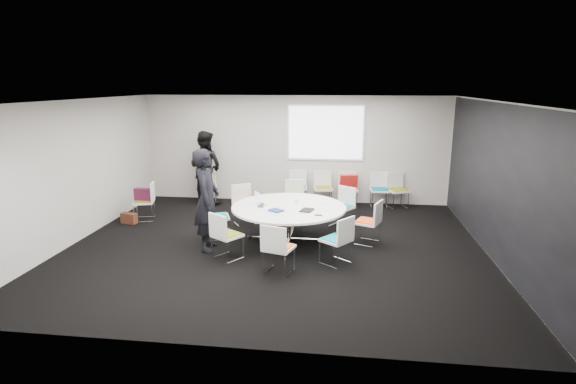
# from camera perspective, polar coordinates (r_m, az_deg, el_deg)

# --- Properties ---
(room_shell) EXTENTS (8.08, 7.08, 2.88)m
(room_shell) POSITION_cam_1_polar(r_m,az_deg,el_deg) (8.46, -1.04, 2.01)
(room_shell) COLOR black
(room_shell) RESTS_ON ground
(conference_table) EXTENTS (2.27, 2.27, 0.73)m
(conference_table) POSITION_cam_1_polar(r_m,az_deg,el_deg) (8.95, 0.10, -2.98)
(conference_table) COLOR silver
(conference_table) RESTS_ON ground
(projection_screen) EXTENTS (1.90, 0.03, 1.35)m
(projection_screen) POSITION_cam_1_polar(r_m,az_deg,el_deg) (11.74, 4.80, 7.49)
(projection_screen) COLOR white
(projection_screen) RESTS_ON room_shell
(chair_ring_a) EXTENTS (0.59, 0.59, 0.88)m
(chair_ring_a) POSITION_cam_1_polar(r_m,az_deg,el_deg) (9.05, 10.09, -4.80)
(chair_ring_a) COLOR silver
(chair_ring_a) RESTS_ON ground
(chair_ring_b) EXTENTS (0.63, 0.63, 0.88)m
(chair_ring_b) POSITION_cam_1_polar(r_m,az_deg,el_deg) (10.00, 6.81, -2.87)
(chair_ring_b) COLOR silver
(chair_ring_b) RESTS_ON ground
(chair_ring_c) EXTENTS (0.51, 0.50, 0.88)m
(chair_ring_c) POSITION_cam_1_polar(r_m,az_deg,el_deg) (10.63, 0.86, -1.78)
(chair_ring_c) COLOR silver
(chair_ring_c) RESTS_ON ground
(chair_ring_d) EXTENTS (0.63, 0.62, 0.88)m
(chair_ring_d) POSITION_cam_1_polar(r_m,az_deg,el_deg) (10.18, -5.55, -2.54)
(chair_ring_d) COLOR silver
(chair_ring_d) RESTS_ON ground
(chair_ring_e) EXTENTS (0.59, 0.59, 0.88)m
(chair_ring_e) POSITION_cam_1_polar(r_m,az_deg,el_deg) (9.34, -8.94, -4.16)
(chair_ring_e) COLOR silver
(chair_ring_e) RESTS_ON ground
(chair_ring_f) EXTENTS (0.63, 0.63, 0.88)m
(chair_ring_f) POSITION_cam_1_polar(r_m,az_deg,el_deg) (8.23, -7.75, -6.61)
(chair_ring_f) COLOR silver
(chair_ring_f) RESTS_ON ground
(chair_ring_g) EXTENTS (0.57, 0.56, 0.88)m
(chair_ring_g) POSITION_cam_1_polar(r_m,az_deg,el_deg) (7.57, -1.23, -8.33)
(chair_ring_g) COLOR silver
(chair_ring_g) RESTS_ON ground
(chair_ring_h) EXTENTS (0.64, 0.64, 0.88)m
(chair_ring_h) POSITION_cam_1_polar(r_m,az_deg,el_deg) (7.99, 6.16, -7.21)
(chair_ring_h) COLOR silver
(chair_ring_h) RESTS_ON ground
(chair_back_a) EXTENTS (0.51, 0.50, 0.88)m
(chair_back_a) POSITION_cam_1_polar(r_m,az_deg,el_deg) (11.77, 1.26, -0.24)
(chair_back_a) COLOR silver
(chair_back_a) RESTS_ON ground
(chair_back_b) EXTENTS (0.52, 0.51, 0.88)m
(chair_back_b) POSITION_cam_1_polar(r_m,az_deg,el_deg) (11.70, 4.47, -0.36)
(chair_back_b) COLOR silver
(chair_back_b) RESTS_ON ground
(chair_back_c) EXTENTS (0.51, 0.50, 0.88)m
(chair_back_c) POSITION_cam_1_polar(r_m,az_deg,el_deg) (11.69, 7.63, -0.46)
(chair_back_c) COLOR silver
(chair_back_c) RESTS_ON ground
(chair_back_d) EXTENTS (0.48, 0.47, 0.88)m
(chair_back_d) POSITION_cam_1_polar(r_m,az_deg,el_deg) (11.76, 11.51, -0.54)
(chair_back_d) COLOR silver
(chair_back_d) RESTS_ON ground
(chair_back_e) EXTENTS (0.58, 0.57, 0.88)m
(chair_back_e) POSITION_cam_1_polar(r_m,az_deg,el_deg) (11.80, 13.71, -0.60)
(chair_back_e) COLOR silver
(chair_back_e) RESTS_ON ground
(chair_spare_left) EXTENTS (0.56, 0.56, 0.88)m
(chair_spare_left) POSITION_cam_1_polar(r_m,az_deg,el_deg) (10.92, -17.68, -2.02)
(chair_spare_left) COLOR silver
(chair_spare_left) RESTS_ON ground
(chair_person_back) EXTENTS (0.58, 0.57, 0.88)m
(chair_person_back) POSITION_cam_1_polar(r_m,az_deg,el_deg) (12.22, -10.11, 0.07)
(chair_person_back) COLOR silver
(chair_person_back) RESTS_ON ground
(person_main) EXTENTS (0.56, 0.77, 1.94)m
(person_main) POSITION_cam_1_polar(r_m,az_deg,el_deg) (8.56, -10.28, -1.01)
(person_main) COLOR black
(person_main) RESTS_ON ground
(person_back) EXTENTS (1.12, 1.00, 1.91)m
(person_back) POSITION_cam_1_polar(r_m,az_deg,el_deg) (11.93, -10.46, 3.07)
(person_back) COLOR black
(person_back) RESTS_ON ground
(laptop) EXTENTS (0.23, 0.32, 0.02)m
(laptop) POSITION_cam_1_polar(r_m,az_deg,el_deg) (8.96, -3.22, -1.68)
(laptop) COLOR #333338
(laptop) RESTS_ON conference_table
(laptop_lid) EXTENTS (0.16, 0.27, 0.22)m
(laptop_lid) POSITION_cam_1_polar(r_m,az_deg,el_deg) (9.05, -3.89, -0.76)
(laptop_lid) COLOR silver
(laptop_lid) RESTS_ON conference_table
(notebook_black) EXTENTS (0.29, 0.34, 0.02)m
(notebook_black) POSITION_cam_1_polar(r_m,az_deg,el_deg) (8.61, 2.40, -2.32)
(notebook_black) COLOR black
(notebook_black) RESTS_ON conference_table
(tablet_folio) EXTENTS (0.33, 0.31, 0.03)m
(tablet_folio) POSITION_cam_1_polar(r_m,az_deg,el_deg) (8.57, -1.55, -2.36)
(tablet_folio) COLOR navy
(tablet_folio) RESTS_ON conference_table
(papers_right) EXTENTS (0.36, 0.36, 0.00)m
(papers_right) POSITION_cam_1_polar(r_m,az_deg,el_deg) (9.18, 4.31, -1.38)
(papers_right) COLOR silver
(papers_right) RESTS_ON conference_table
(papers_front) EXTENTS (0.35, 0.29, 0.00)m
(papers_front) POSITION_cam_1_polar(r_m,az_deg,el_deg) (8.75, 4.39, -2.14)
(papers_front) COLOR silver
(papers_front) RESTS_ON conference_table
(cup) EXTENTS (0.08, 0.08, 0.09)m
(cup) POSITION_cam_1_polar(r_m,az_deg,el_deg) (9.15, 1.03, -1.12)
(cup) COLOR white
(cup) RESTS_ON conference_table
(phone) EXTENTS (0.14, 0.08, 0.01)m
(phone) POSITION_cam_1_polar(r_m,az_deg,el_deg) (8.32, 3.88, -2.95)
(phone) COLOR black
(phone) RESTS_ON conference_table
(maroon_bag) EXTENTS (0.40, 0.15, 0.28)m
(maroon_bag) POSITION_cam_1_polar(r_m,az_deg,el_deg) (10.84, -17.90, -0.27)
(maroon_bag) COLOR #4E1431
(maroon_bag) RESTS_ON chair_spare_left
(brown_bag) EXTENTS (0.39, 0.23, 0.24)m
(brown_bag) POSITION_cam_1_polar(r_m,az_deg,el_deg) (10.83, -19.52, -3.15)
(brown_bag) COLOR #492417
(brown_bag) RESTS_ON ground
(red_jacket) EXTENTS (0.46, 0.24, 0.36)m
(red_jacket) POSITION_cam_1_polar(r_m,az_deg,el_deg) (11.38, 7.71, 1.34)
(red_jacket) COLOR #AD1715
(red_jacket) RESTS_ON chair_back_c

